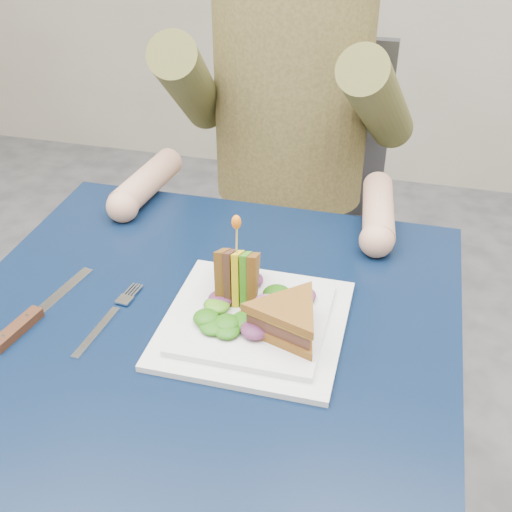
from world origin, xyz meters
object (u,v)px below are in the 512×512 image
(fork, at_px, (107,320))
(knife, at_px, (26,322))
(table, at_px, (201,366))
(sandwich_upright, at_px, (237,275))
(chair, at_px, (295,200))
(plate, at_px, (254,322))
(sandwich_flat, at_px, (288,319))
(diner, at_px, (291,69))

(fork, relative_size, knife, 0.81)
(table, bearing_deg, sandwich_upright, 56.38)
(chair, distance_m, fork, 0.80)
(table, relative_size, plate, 2.88)
(sandwich_flat, relative_size, fork, 0.92)
(chair, xyz_separation_m, plate, (0.08, -0.73, 0.20))
(sandwich_upright, relative_size, knife, 0.62)
(sandwich_upright, bearing_deg, sandwich_flat, -37.20)
(table, relative_size, knife, 3.39)
(plate, height_order, knife, plate)
(diner, bearing_deg, fork, -101.49)
(diner, distance_m, sandwich_flat, 0.67)
(table, bearing_deg, plate, 13.49)
(plate, distance_m, sandwich_flat, 0.07)
(table, distance_m, fork, 0.16)
(chair, height_order, fork, chair)
(sandwich_upright, bearing_deg, plate, -50.42)
(diner, xyz_separation_m, fork, (-0.13, -0.66, -0.18))
(chair, distance_m, plate, 0.76)
(chair, height_order, sandwich_flat, chair)
(plate, relative_size, sandwich_flat, 1.57)
(chair, bearing_deg, knife, -106.90)
(diner, bearing_deg, table, -90.00)
(sandwich_flat, height_order, fork, sandwich_flat)
(plate, relative_size, fork, 1.45)
(diner, bearing_deg, knife, -109.44)
(chair, xyz_separation_m, diner, (-0.00, -0.11, 0.37))
(table, xyz_separation_m, diner, (-0.00, 0.63, 0.26))
(chair, height_order, plate, chair)
(sandwich_flat, bearing_deg, table, 177.52)
(plate, bearing_deg, sandwich_flat, -24.44)
(diner, relative_size, sandwich_flat, 4.51)
(chair, relative_size, sandwich_upright, 6.79)
(table, relative_size, fork, 4.18)
(sandwich_flat, bearing_deg, chair, 100.19)
(plate, bearing_deg, knife, -166.21)
(sandwich_flat, xyz_separation_m, knife, (-0.38, -0.05, -0.04))
(sandwich_upright, bearing_deg, fork, -153.39)
(chair, distance_m, sandwich_upright, 0.72)
(knife, bearing_deg, sandwich_flat, 8.19)
(diner, distance_m, sandwich_upright, 0.58)
(diner, distance_m, fork, 0.69)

